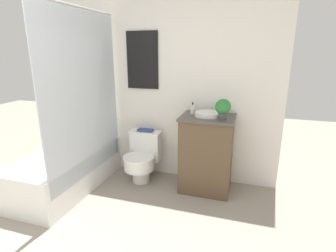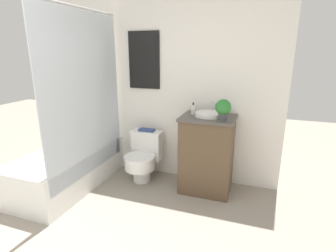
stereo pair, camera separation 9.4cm
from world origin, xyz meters
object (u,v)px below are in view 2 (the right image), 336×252
object	(u,v)px
toilet	(143,156)
soap_bottle	(193,109)
potted_plant	(223,108)
book_on_tank	(147,130)
sink	(209,114)

from	to	relation	value
toilet	soap_bottle	size ratio (longest dim) A/B	4.52
soap_bottle	potted_plant	bearing A→B (deg)	-21.03
book_on_tank	soap_bottle	bearing A→B (deg)	-6.46
toilet	sink	size ratio (longest dim) A/B	1.76
toilet	sink	bearing A→B (deg)	1.71
soap_bottle	book_on_tank	size ratio (longest dim) A/B	0.69
sink	potted_plant	distance (m)	0.22
toilet	book_on_tank	distance (m)	0.33
potted_plant	book_on_tank	world-z (taller)	potted_plant
sink	soap_bottle	distance (m)	0.19
sink	book_on_tank	bearing A→B (deg)	173.03
sink	potted_plant	bearing A→B (deg)	-33.03
soap_bottle	potted_plant	distance (m)	0.38
toilet	soap_bottle	distance (m)	0.87
soap_bottle	toilet	bearing A→B (deg)	-175.11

